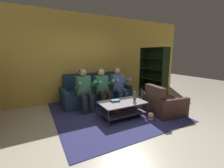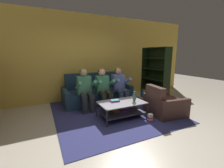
{
  "view_description": "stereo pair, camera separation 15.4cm",
  "coord_description": "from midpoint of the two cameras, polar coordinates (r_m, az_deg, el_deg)",
  "views": [
    {
      "loc": [
        -1.75,
        -2.64,
        1.57
      ],
      "look_at": [
        0.08,
        0.78,
        0.8
      ],
      "focal_mm": 24.0,
      "sensor_mm": 36.0,
      "label": 1
    },
    {
      "loc": [
        -1.62,
        -2.71,
        1.57
      ],
      "look_at": [
        0.08,
        0.78,
        0.8
      ],
      "focal_mm": 24.0,
      "sensor_mm": 36.0,
      "label": 2
    }
  ],
  "objects": [
    {
      "name": "back_partition",
      "position": [
        5.41,
        -10.11,
        9.77
      ],
      "size": [
        8.4,
        0.12,
        2.9
      ],
      "primitive_type": "cube",
      "color": "gold",
      "rests_on": "ground"
    },
    {
      "name": "area_rug",
      "position": [
        4.38,
        -2.06,
        -9.75
      ],
      "size": [
        3.03,
        3.41,
        0.01
      ],
      "color": "navy",
      "rests_on": "ground"
    },
    {
      "name": "vase",
      "position": [
        3.79,
        7.47,
        -4.87
      ],
      "size": [
        0.1,
        0.1,
        0.27
      ],
      "color": "#446B5B",
      "rests_on": "coffee_table"
    },
    {
      "name": "couch",
      "position": [
        5.03,
        -7.04,
        -3.53
      ],
      "size": [
        2.21,
        0.94,
        0.95
      ],
      "color": "navy",
      "rests_on": "ground"
    },
    {
      "name": "bookshelf",
      "position": [
        5.47,
        14.49,
        2.49
      ],
      "size": [
        0.41,
        1.05,
        1.8
      ],
      "color": "black",
      "rests_on": "ground"
    },
    {
      "name": "ground",
      "position": [
        3.53,
        3.77,
        -15.23
      ],
      "size": [
        16.8,
        16.8,
        0.0
      ],
      "primitive_type": "plane",
      "color": "beige"
    },
    {
      "name": "coffee_table",
      "position": [
        3.81,
        2.64,
        -8.8
      ],
      "size": [
        1.13,
        0.68,
        0.4
      ],
      "color": "#B7B2BF",
      "rests_on": "ground"
    },
    {
      "name": "person_seated_left",
      "position": [
        4.26,
        -11.38,
        -1.65
      ],
      "size": [
        0.5,
        0.58,
        1.18
      ],
      "color": "#2B2F31",
      "rests_on": "ground"
    },
    {
      "name": "person_seated_right",
      "position": [
        4.69,
        1.72,
        -0.34
      ],
      "size": [
        0.5,
        0.58,
        1.16
      ],
      "color": "#364661",
      "rests_on": "ground"
    },
    {
      "name": "book_stack",
      "position": [
        3.79,
        -0.01,
        -6.4
      ],
      "size": [
        0.24,
        0.16,
        0.05
      ],
      "color": "purple",
      "rests_on": "coffee_table"
    },
    {
      "name": "armchair",
      "position": [
        4.27,
        17.97,
        -7.27
      ],
      "size": [
        0.93,
        0.98,
        0.78
      ],
      "color": "#472E28",
      "rests_on": "ground"
    },
    {
      "name": "person_seated_middle",
      "position": [
        4.44,
        -4.5,
        -1.08
      ],
      "size": [
        0.5,
        0.58,
        1.15
      ],
      "color": "#2E2D22",
      "rests_on": "ground"
    },
    {
      "name": "popcorn_tub",
      "position": [
        3.79,
        13.36,
        -12.01
      ],
      "size": [
        0.14,
        0.14,
        0.19
      ],
      "color": "red",
      "rests_on": "ground"
    }
  ]
}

